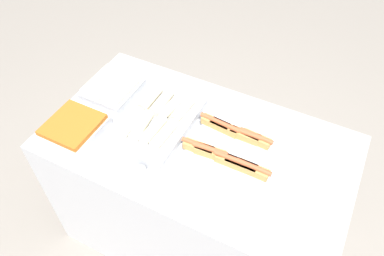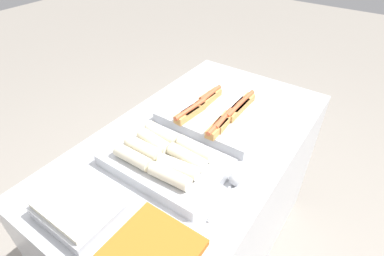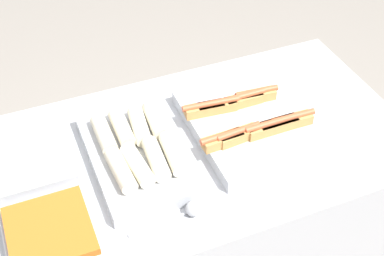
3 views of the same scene
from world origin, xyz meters
TOP-DOWN VIEW (x-y plane):
  - ground_plane at (0.00, 0.00)m, footprint 12.00×12.00m
  - counter at (0.00, 0.00)m, footprint 1.45×0.81m
  - tray_hotdogs at (0.17, -0.00)m, footprint 0.42×0.49m
  - tray_wraps at (-0.22, -0.00)m, footprint 0.31×0.48m
  - tray_side_front at (-0.55, -0.22)m, footprint 0.25×0.26m
  - tray_side_back at (-0.55, 0.09)m, footprint 0.25×0.26m
  - serving_spoon_near at (-0.16, -0.27)m, footprint 0.23×0.05m

SIDE VIEW (x-z plane):
  - ground_plane at x=0.00m, z-range 0.00..0.00m
  - counter at x=0.00m, z-range 0.00..0.91m
  - serving_spoon_near at x=-0.16m, z-range 0.91..0.95m
  - tray_side_front at x=-0.55m, z-range 0.91..0.98m
  - tray_side_back at x=-0.55m, z-range 0.91..0.98m
  - tray_hotdogs at x=0.17m, z-range 0.90..0.99m
  - tray_wraps at x=-0.22m, z-range 0.90..1.00m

